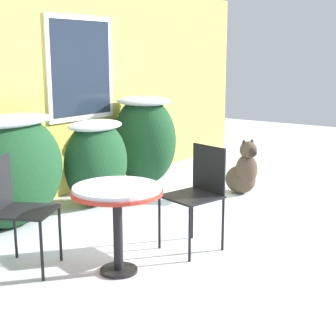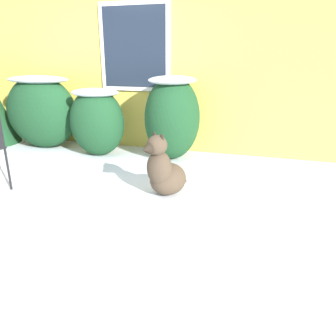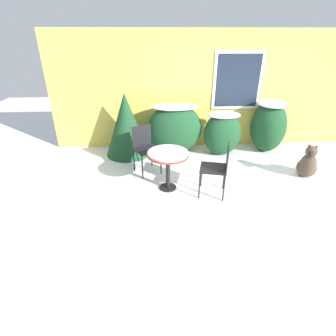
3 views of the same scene
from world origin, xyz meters
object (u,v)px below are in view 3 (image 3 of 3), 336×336
at_px(patio_chair_near_table, 145,146).
at_px(patio_chair_far_side, 218,166).
at_px(patio_table, 168,158).
at_px(dog, 307,165).

bearing_deg(patio_chair_near_table, patio_chair_far_side, -63.71).
distance_m(patio_table, dog, 2.76).
height_order(patio_chair_near_table, dog, patio_chair_near_table).
bearing_deg(patio_table, patio_chair_far_side, -15.13).
height_order(patio_chair_far_side, dog, patio_chair_far_side).
distance_m(patio_chair_far_side, dog, 1.98).
relative_size(patio_chair_far_side, dog, 1.31).
bearing_deg(patio_table, patio_chair_near_table, 120.47).
bearing_deg(dog, patio_chair_near_table, -157.85).
xyz_separation_m(patio_table, patio_chair_far_side, (0.83, -0.22, -0.08)).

